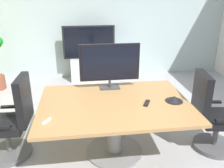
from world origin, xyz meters
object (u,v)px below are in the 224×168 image
wall_display_unit (90,62)px  conference_phone (174,99)px  remote_control (147,103)px  office_chair_right (211,119)px  conference_table (115,115)px  office_chair_left (13,124)px  tv_monitor (110,64)px

wall_display_unit → conference_phone: wall_display_unit is taller
remote_control → office_chair_right: bearing=27.5°
wall_display_unit → office_chair_right: bearing=-63.4°
conference_table → office_chair_left: size_ratio=1.71×
remote_control → wall_display_unit: bearing=127.7°
conference_phone → conference_table: bearing=174.9°
office_chair_left → wall_display_unit: bearing=160.1°
office_chair_left → conference_phone: office_chair_left is taller
office_chair_left → remote_control: size_ratio=6.41×
tv_monitor → conference_phone: bearing=-36.8°
tv_monitor → wall_display_unit: 2.48m
conference_table → remote_control: (0.39, -0.09, 0.19)m
wall_display_unit → conference_phone: size_ratio=5.95×
conference_table → office_chair_right: 1.30m
conference_table → remote_control: remote_control is taller
office_chair_right → tv_monitor: tv_monitor is taller
conference_table → wall_display_unit: 2.88m
office_chair_right → remote_control: office_chair_right is taller
tv_monitor → remote_control: bearing=-56.4°
office_chair_left → remote_control: 1.72m
office_chair_left → tv_monitor: tv_monitor is taller
conference_table → wall_display_unit: wall_display_unit is taller
conference_table → tv_monitor: (-0.00, 0.50, 0.54)m
office_chair_left → tv_monitor: 1.49m
conference_phone → wall_display_unit: bearing=107.7°
conference_phone → remote_control: (-0.36, -0.02, -0.02)m
conference_phone → office_chair_right: bearing=-1.1°
office_chair_left → wall_display_unit: wall_display_unit is taller
office_chair_left → remote_control: (1.68, -0.22, 0.30)m
conference_table → office_chair_right: (1.29, -0.08, -0.11)m
office_chair_left → conference_table: bearing=86.3°
conference_phone → remote_control: conference_phone is taller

